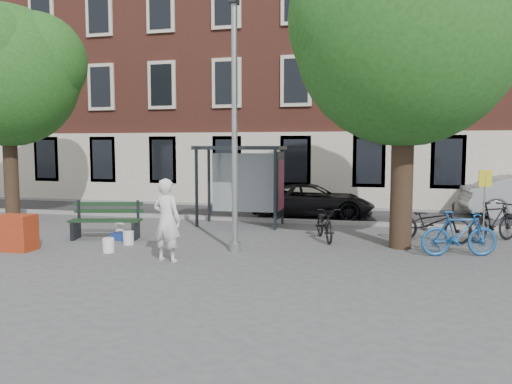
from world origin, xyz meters
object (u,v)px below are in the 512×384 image
Objects in this scene: bike_c at (325,223)px; car_dark at (312,201)px; painter at (167,220)px; bike_a at (431,222)px; bike_d at (494,222)px; red_stand at (16,233)px; bench at (106,222)px; bus_shelter at (253,167)px; lamppost at (235,139)px; notice_sign at (485,190)px; bike_b at (459,234)px.

bike_c is 0.40× the size of car_dark.
car_dark is (-0.93, 4.28, 0.15)m from bike_c.
painter is 4.72m from bike_c.
bike_c is (-2.82, -0.38, -0.08)m from bike_a.
car_dark is (-5.43, 3.37, 0.06)m from bike_d.
bench is at bearing 55.15° from red_stand.
bike_c is at bearing 63.45° from bike_d.
car_dark reaches higher than bike_c.
bench is at bearing -135.64° from bus_shelter.
notice_sign is at bearing 22.77° from lamppost.
notice_sign reaches higher than painter.
bike_b is at bearing -130.27° from notice_sign.
bike_d is (7.11, -1.14, -1.36)m from bus_shelter.
bus_shelter is 1.54× the size of bike_d.
notice_sign reaches higher than bike_a.
bike_c is (6.02, 1.29, 0.00)m from bench.
bench is 9.33m from bike_b.
notice_sign reaches higher than bench.
car_dark is 2.25× the size of notice_sign.
lamppost is 3.37× the size of bike_b.
bike_a is at bearing -17.04° from bus_shelter.
lamppost reaches higher than car_dark.
bus_shelter reaches higher than car_dark.
bus_shelter is 1.44× the size of notice_sign.
bench is 2.30× the size of red_stand.
bike_c is 1.99× the size of red_stand.
bench is (-3.41, -3.34, -1.45)m from bus_shelter.
lamppost is 3.09× the size of notice_sign.
notice_sign reaches higher than bike_d.
bike_a is 1.16× the size of bike_b.
bus_shelter is (-0.61, 4.11, -0.87)m from lamppost.
bike_a is 1.18× the size of bike_c.
red_stand is (-10.20, -3.63, -0.11)m from bike_a.
bike_a is at bearing 171.59° from notice_sign.
painter is at bearing 157.33° from car_dark.
bike_d is (6.50, 2.97, -2.23)m from lamppost.
bike_d is 12.59m from red_stand.
bike_d is at bearing -128.10° from car_dark.
bench is 0.47× the size of car_dark.
bus_shelter is at bearing 152.70° from notice_sign.
bike_d is at bearing -1.72° from bench.
car_dark is (1.07, 6.34, -2.17)m from lamppost.
car_dark is (2.27, 7.72, -0.33)m from painter.
bike_b is at bearing -13.38° from bench.
bench is 6.16m from bike_c.
bench is at bearing 131.29° from car_dark.
bike_b is at bearing -148.84° from car_dark.
bike_b is (6.51, 2.17, -0.40)m from painter.
bike_a reaches higher than red_stand.
bench is at bearing 75.40° from bike_b.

